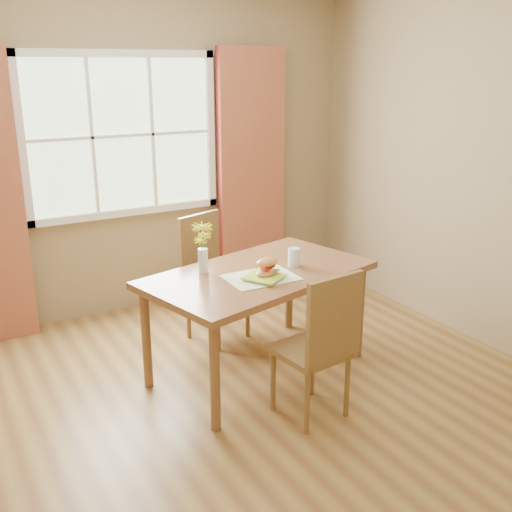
{
  "coord_description": "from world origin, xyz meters",
  "views": [
    {
      "loc": [
        -1.52,
        -2.9,
        2.05
      ],
      "look_at": [
        0.33,
        0.29,
        0.86
      ],
      "focal_mm": 42.0,
      "sensor_mm": 36.0,
      "label": 1
    }
  ],
  "objects_px": {
    "chair_far": "(210,271)",
    "croissant_sandwich": "(267,267)",
    "flower_vase": "(203,243)",
    "water_glass": "(294,258)",
    "chair_near": "(320,341)",
    "dining_table": "(258,282)"
  },
  "relations": [
    {
      "from": "chair_far",
      "to": "flower_vase",
      "type": "xyz_separation_m",
      "value": [
        -0.3,
        -0.54,
        0.41
      ]
    },
    {
      "from": "dining_table",
      "to": "water_glass",
      "type": "distance_m",
      "value": 0.3
    },
    {
      "from": "water_glass",
      "to": "flower_vase",
      "type": "height_order",
      "value": "flower_vase"
    },
    {
      "from": "water_glass",
      "to": "flower_vase",
      "type": "xyz_separation_m",
      "value": [
        -0.59,
        0.18,
        0.14
      ]
    },
    {
      "from": "dining_table",
      "to": "croissant_sandwich",
      "type": "bearing_deg",
      "value": -111.22
    },
    {
      "from": "croissant_sandwich",
      "to": "water_glass",
      "type": "distance_m",
      "value": 0.31
    },
    {
      "from": "dining_table",
      "to": "water_glass",
      "type": "xyz_separation_m",
      "value": [
        0.27,
        -0.02,
        0.14
      ]
    },
    {
      "from": "chair_far",
      "to": "flower_vase",
      "type": "bearing_deg",
      "value": -137.48
    },
    {
      "from": "flower_vase",
      "to": "water_glass",
      "type": "bearing_deg",
      "value": -17.22
    },
    {
      "from": "chair_far",
      "to": "croissant_sandwich",
      "type": "bearing_deg",
      "value": -107.79
    },
    {
      "from": "chair_near",
      "to": "flower_vase",
      "type": "xyz_separation_m",
      "value": [
        -0.34,
        0.86,
        0.42
      ]
    },
    {
      "from": "croissant_sandwich",
      "to": "flower_vase",
      "type": "distance_m",
      "value": 0.45
    },
    {
      "from": "chair_near",
      "to": "chair_far",
      "type": "distance_m",
      "value": 1.4
    },
    {
      "from": "croissant_sandwich",
      "to": "chair_far",
      "type": "bearing_deg",
      "value": 80.68
    },
    {
      "from": "chair_near",
      "to": "croissant_sandwich",
      "type": "bearing_deg",
      "value": 87.0
    },
    {
      "from": "dining_table",
      "to": "chair_far",
      "type": "bearing_deg",
      "value": 78.66
    },
    {
      "from": "chair_near",
      "to": "flower_vase",
      "type": "relative_size",
      "value": 2.79
    },
    {
      "from": "chair_far",
      "to": "croissant_sandwich",
      "type": "distance_m",
      "value": 0.89
    },
    {
      "from": "croissant_sandwich",
      "to": "flower_vase",
      "type": "height_order",
      "value": "flower_vase"
    },
    {
      "from": "croissant_sandwich",
      "to": "water_glass",
      "type": "bearing_deg",
      "value": 12.96
    },
    {
      "from": "chair_near",
      "to": "water_glass",
      "type": "xyz_separation_m",
      "value": [
        0.26,
        0.68,
        0.28
      ]
    },
    {
      "from": "chair_far",
      "to": "water_glass",
      "type": "bearing_deg",
      "value": -86.22
    }
  ]
}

